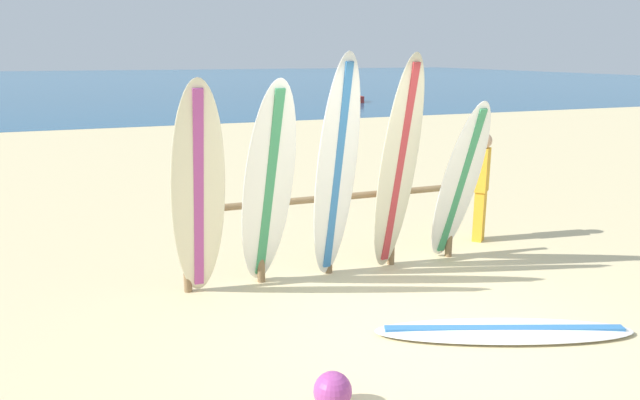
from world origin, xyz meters
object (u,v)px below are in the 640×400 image
object	(u,v)px
surfboard_leaning_far_left	(198,194)
beachgoer_standing	(482,182)
beach_ball	(333,391)
surfboard_leaning_center	(398,167)
surfboard_rack	(329,219)
small_boat_offshore	(351,97)
surfboard_leaning_left	(268,188)
surfboard_leaning_center_left	(336,171)
surfboard_lying_on_sand	(504,331)
surfboard_leaning_center_right	(459,184)

from	to	relation	value
surfboard_leaning_far_left	beachgoer_standing	bearing A→B (deg)	11.28
beach_ball	surfboard_leaning_center	bearing A→B (deg)	53.36
surfboard_leaning_far_left	beachgoer_standing	size ratio (longest dim) A/B	1.56
surfboard_rack	beach_ball	world-z (taller)	surfboard_rack
beachgoer_standing	small_boat_offshore	distance (m)	24.97
surfboard_leaning_far_left	surfboard_leaning_center	world-z (taller)	surfboard_leaning_center
surfboard_leaning_far_left	surfboard_leaning_left	world-z (taller)	surfboard_leaning_far_left
surfboard_leaning_center_left	surfboard_lying_on_sand	world-z (taller)	surfboard_leaning_center_left
surfboard_leaning_far_left	surfboard_lying_on_sand	distance (m)	3.29
surfboard_leaning_center_left	surfboard_leaning_far_left	bearing A→B (deg)	-177.56
surfboard_leaning_center	small_boat_offshore	distance (m)	26.29
surfboard_lying_on_sand	beachgoer_standing	bearing A→B (deg)	59.57
surfboard_leaning_left	surfboard_leaning_center_left	size ratio (longest dim) A/B	0.90
surfboard_leaning_center	beachgoer_standing	xyz separation A→B (m)	(1.71, 0.74, -0.46)
surfboard_leaning_center_right	surfboard_leaning_center	bearing A→B (deg)	179.28
surfboard_leaning_far_left	surfboard_leaning_center_left	size ratio (longest dim) A/B	0.91
surfboard_rack	surfboard_leaning_center_left	size ratio (longest dim) A/B	1.32
small_boat_offshore	beach_ball	xyz separation A→B (m)	(-11.66, -26.67, -0.11)
surfboard_leaning_far_left	beach_ball	xyz separation A→B (m)	(0.58, -2.28, -1.05)
surfboard_lying_on_sand	surfboard_rack	bearing A→B (deg)	114.81
surfboard_lying_on_sand	surfboard_leaning_center	bearing A→B (deg)	97.14
surfboard_rack	surfboard_leaning_center_left	distance (m)	0.71
surfboard_rack	beach_ball	xyz separation A→B (m)	(-1.00, -2.64, -0.53)
surfboard_leaning_center	beach_ball	size ratio (longest dim) A/B	8.99
beachgoer_standing	surfboard_leaning_center_left	bearing A→B (deg)	-163.46
surfboard_rack	surfboard_leaning_center	distance (m)	1.02
surfboard_rack	beachgoer_standing	bearing A→B (deg)	10.16
beachgoer_standing	beach_ball	size ratio (longest dim) A/B	5.27
surfboard_leaning_center	beachgoer_standing	distance (m)	1.93
surfboard_leaning_center_left	surfboard_leaning_center	size ratio (longest dim) A/B	1.00
beachgoer_standing	surfboard_leaning_center_right	bearing A→B (deg)	-139.27
surfboard_leaning_center	surfboard_leaning_center_right	size ratio (longest dim) A/B	1.25
surfboard_leaning_center_left	surfboard_leaning_center_right	bearing A→B (deg)	-0.51
beach_ball	surfboard_leaning_center_right	bearing A→B (deg)	42.08
surfboard_leaning_far_left	surfboard_lying_on_sand	bearing A→B (deg)	-34.23
surfboard_leaning_far_left	beach_ball	distance (m)	2.58
surfboard_rack	surfboard_leaning_left	xyz separation A→B (m)	(-0.82, -0.31, 0.51)
surfboard_leaning_far_left	surfboard_leaning_center_right	xyz separation A→B (m)	(3.16, 0.05, -0.15)
beachgoer_standing	surfboard_rack	bearing A→B (deg)	-169.84
surfboard_leaning_far_left	surfboard_leaning_center_right	distance (m)	3.17
surfboard_leaning_left	beachgoer_standing	world-z (taller)	surfboard_leaning_left
surfboard_leaning_left	surfboard_leaning_center	size ratio (longest dim) A/B	0.91
surfboard_leaning_center	beachgoer_standing	size ratio (longest dim) A/B	1.71
surfboard_rack	small_boat_offshore	xyz separation A→B (m)	(10.66, 24.02, -0.42)
surfboard_rack	surfboard_leaning_left	distance (m)	1.02
surfboard_lying_on_sand	small_boat_offshore	world-z (taller)	small_boat_offshore
small_boat_offshore	surfboard_leaning_center_right	bearing A→B (deg)	-110.45
beach_ball	surfboard_lying_on_sand	bearing A→B (deg)	15.53
surfboard_leaning_center_right	beach_ball	world-z (taller)	surfboard_leaning_center_right
surfboard_leaning_left	beach_ball	xyz separation A→B (m)	(-0.17, -2.33, -1.04)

